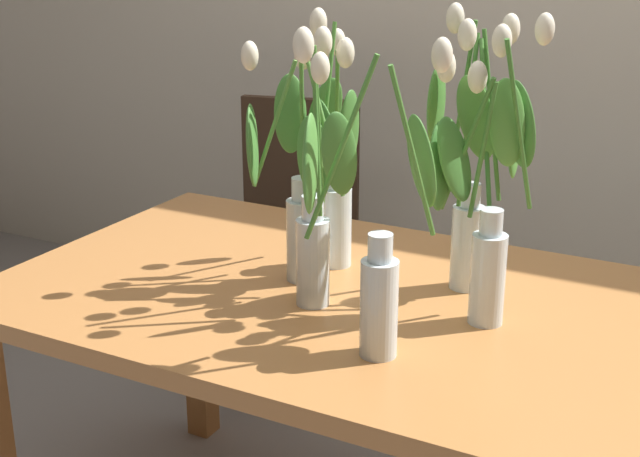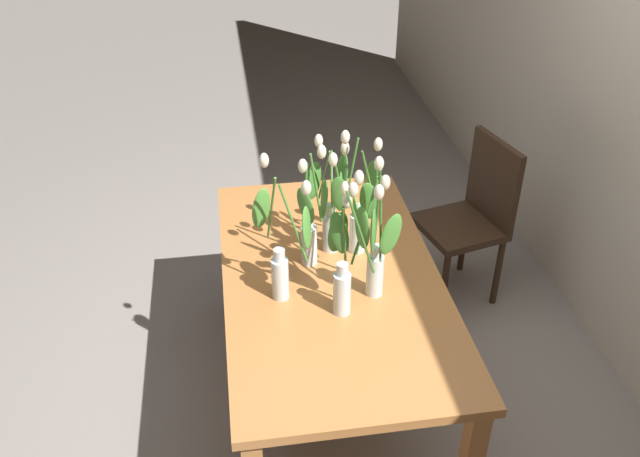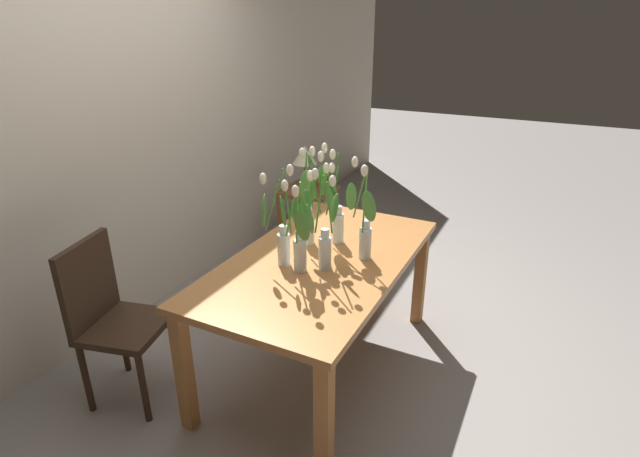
% 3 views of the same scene
% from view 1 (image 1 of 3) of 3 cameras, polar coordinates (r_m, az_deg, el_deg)
% --- Properties ---
extents(dining_table, '(1.60, 0.90, 0.74)m').
position_cam_1_polar(dining_table, '(1.88, 3.49, -7.11)').
color(dining_table, '#B7753D').
rests_on(dining_table, ground).
extents(tulip_vase_0, '(0.19, 0.20, 0.57)m').
position_cam_1_polar(tulip_vase_0, '(1.97, 0.83, 2.72)').
color(tulip_vase_0, silver).
rests_on(tulip_vase_0, dining_table).
extents(tulip_vase_1, '(0.23, 0.22, 0.59)m').
position_cam_1_polar(tulip_vase_1, '(1.82, 9.90, 3.35)').
color(tulip_vase_1, silver).
rests_on(tulip_vase_1, dining_table).
extents(tulip_vase_2, '(0.24, 0.20, 0.53)m').
position_cam_1_polar(tulip_vase_2, '(1.87, -1.28, 2.73)').
color(tulip_vase_2, silver).
rests_on(tulip_vase_2, dining_table).
extents(tulip_vase_3, '(0.20, 0.19, 0.58)m').
position_cam_1_polar(tulip_vase_3, '(1.71, 10.40, 0.87)').
color(tulip_vase_3, silver).
rests_on(tulip_vase_3, dining_table).
extents(tulip_vase_4, '(0.23, 0.24, 0.58)m').
position_cam_1_polar(tulip_vase_4, '(1.55, 3.62, -1.49)').
color(tulip_vase_4, silver).
rests_on(tulip_vase_4, dining_table).
extents(tulip_vase_5, '(0.19, 0.16, 0.55)m').
position_cam_1_polar(tulip_vase_5, '(1.76, -0.22, 0.58)').
color(tulip_vase_5, silver).
rests_on(tulip_vase_5, dining_table).
extents(dining_chair, '(0.48, 0.48, 0.93)m').
position_cam_1_polar(dining_chair, '(2.97, -1.76, 0.29)').
color(dining_chair, '#382619').
rests_on(dining_chair, ground).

